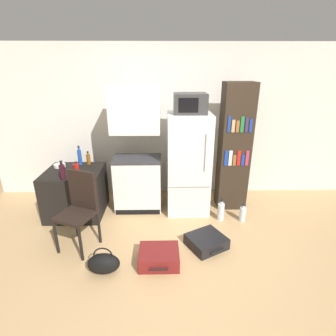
{
  "coord_description": "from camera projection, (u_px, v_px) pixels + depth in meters",
  "views": [
    {
      "loc": [
        -0.05,
        -2.44,
        2.15
      ],
      "look_at": [
        0.01,
        0.85,
        0.88
      ],
      "focal_mm": 28.0,
      "sensor_mm": 36.0,
      "label": 1
    }
  ],
  "objects": [
    {
      "name": "suitcase_small_flat",
      "position": [
        206.0,
        241.0,
        3.34
      ],
      "size": [
        0.58,
        0.56,
        0.14
      ],
      "rotation": [
        0.0,
        0.0,
        0.5
      ],
      "color": "black",
      "rests_on": "ground_plane"
    },
    {
      "name": "bottle_ketchup_red",
      "position": [
        76.0,
        168.0,
        3.85
      ],
      "size": [
        0.08,
        0.08,
        0.15
      ],
      "color": "#AD1914",
      "rests_on": "side_table"
    },
    {
      "name": "wall_back",
      "position": [
        178.0,
        123.0,
        4.47
      ],
      "size": [
        6.4,
        0.1,
        2.52
      ],
      "color": "silver",
      "rests_on": "ground_plane"
    },
    {
      "name": "side_table",
      "position": [
        76.0,
        192.0,
        4.03
      ],
      "size": [
        0.83,
        0.78,
        0.71
      ],
      "color": "black",
      "rests_on": "ground_plane"
    },
    {
      "name": "bookshelf",
      "position": [
        234.0,
        148.0,
        4.04
      ],
      "size": [
        0.45,
        0.37,
        1.96
      ],
      "color": "#2D2319",
      "rests_on": "ground_plane"
    },
    {
      "name": "handbag",
      "position": [
        104.0,
        263.0,
        2.9
      ],
      "size": [
        0.36,
        0.2,
        0.33
      ],
      "color": "black",
      "rests_on": "ground_plane"
    },
    {
      "name": "water_bottle_front",
      "position": [
        221.0,
        211.0,
        3.91
      ],
      "size": [
        0.1,
        0.1,
        0.34
      ],
      "color": "silver",
      "rests_on": "ground_plane"
    },
    {
      "name": "ground_plane",
      "position": [
        168.0,
        264.0,
        3.05
      ],
      "size": [
        24.0,
        24.0,
        0.0
      ],
      "primitive_type": "plane",
      "color": "tan"
    },
    {
      "name": "water_bottle_middle",
      "position": [
        243.0,
        214.0,
        3.88
      ],
      "size": [
        0.09,
        0.09,
        0.28
      ],
      "color": "silver",
      "rests_on": "ground_plane"
    },
    {
      "name": "suitcase_large_flat",
      "position": [
        159.0,
        257.0,
        3.05
      ],
      "size": [
        0.47,
        0.41,
        0.17
      ],
      "rotation": [
        0.0,
        0.0,
        0.01
      ],
      "color": "maroon",
      "rests_on": "ground_plane"
    },
    {
      "name": "bottle_amber_beer",
      "position": [
        88.0,
        159.0,
        4.14
      ],
      "size": [
        0.06,
        0.06,
        0.21
      ],
      "color": "brown",
      "rests_on": "side_table"
    },
    {
      "name": "bowl",
      "position": [
        60.0,
        165.0,
        4.05
      ],
      "size": [
        0.17,
        0.17,
        0.05
      ],
      "color": "silver",
      "rests_on": "side_table"
    },
    {
      "name": "chair",
      "position": [
        80.0,
        204.0,
        3.22
      ],
      "size": [
        0.52,
        0.52,
        0.99
      ],
      "rotation": [
        0.0,
        0.0,
        -0.39
      ],
      "color": "black",
      "rests_on": "ground_plane"
    },
    {
      "name": "kitchen_hutch",
      "position": [
        137.0,
        156.0,
        4.0
      ],
      "size": [
        0.73,
        0.49,
        1.91
      ],
      "color": "silver",
      "rests_on": "ground_plane"
    },
    {
      "name": "microwave",
      "position": [
        190.0,
        103.0,
        3.67
      ],
      "size": [
        0.46,
        0.39,
        0.28
      ],
      "color": "#333333",
      "rests_on": "refrigerator"
    },
    {
      "name": "bottle_wine_dark",
      "position": [
        62.0,
        172.0,
        3.57
      ],
      "size": [
        0.08,
        0.08,
        0.27
      ],
      "color": "black",
      "rests_on": "side_table"
    },
    {
      "name": "bottle_blue_soda",
      "position": [
        80.0,
        157.0,
        4.12
      ],
      "size": [
        0.06,
        0.06,
        0.31
      ],
      "color": "#1E47A3",
      "rests_on": "side_table"
    },
    {
      "name": "refrigerator",
      "position": [
        188.0,
        164.0,
        4.0
      ],
      "size": [
        0.64,
        0.62,
        1.54
      ],
      "color": "silver",
      "rests_on": "ground_plane"
    }
  ]
}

